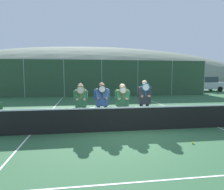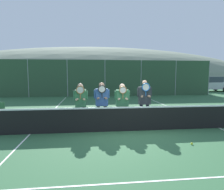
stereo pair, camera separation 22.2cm
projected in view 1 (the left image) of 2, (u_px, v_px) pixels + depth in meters
ground_plane at (130, 131)px, 7.46m from camera, size 120.00×120.00×0.00m
hill_distant at (90, 81)px, 58.79m from camera, size 95.28×52.94×18.53m
clubhouse_building at (101, 77)px, 26.19m from camera, size 20.38×5.50×3.33m
fence_back at (102, 78)px, 18.80m from camera, size 20.99×0.06×3.40m
tennis_net at (130, 118)px, 7.41m from camera, size 9.64×0.09×1.02m
court_line_left_sideline at (46, 117)px, 9.92m from camera, size 0.05×16.00×0.01m
court_line_right_sideline at (181, 113)px, 10.92m from camera, size 0.05×16.00×0.01m
court_line_service_near at (170, 180)px, 4.02m from camera, size 7.16×0.05×0.01m
player_leftmost at (81, 102)px, 7.67m from camera, size 0.55×0.34×1.75m
player_center_left at (102, 101)px, 7.88m from camera, size 0.62×0.34×1.79m
player_center_right at (122, 101)px, 7.94m from camera, size 0.62×0.34×1.73m
player_rightmost at (144, 99)px, 8.07m from camera, size 0.61×0.34×1.87m
car_far_left at (37, 85)px, 21.06m from camera, size 4.48×1.96×1.81m
car_left_of_center at (85, 84)px, 22.07m from camera, size 4.58×1.95×1.88m
car_center at (128, 84)px, 22.76m from camera, size 4.48×2.03×1.84m
car_right_of_center at (169, 84)px, 23.60m from camera, size 4.51×1.91×1.69m
car_far_right at (205, 84)px, 24.21m from camera, size 4.02×2.00×1.77m
tennis_ball_on_court at (193, 143)px, 6.06m from camera, size 0.07×0.07×0.07m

